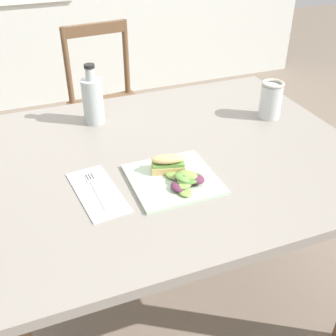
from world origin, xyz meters
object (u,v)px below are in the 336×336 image
object	(u,v)px
dining_table	(170,183)
chair_wooden_far	(109,106)
sandwich_half_front	(168,163)
plate_lunch	(173,179)
fork_on_napkin	(95,188)
bottle_cold_brew	(93,102)
mason_jar_iced_tea	(271,102)

from	to	relation	value
dining_table	chair_wooden_far	distance (m)	1.06
dining_table	chair_wooden_far	bearing A→B (deg)	87.66
sandwich_half_front	plate_lunch	bearing A→B (deg)	-89.47
fork_on_napkin	bottle_cold_brew	bearing A→B (deg)	77.21
mason_jar_iced_tea	plate_lunch	bearing A→B (deg)	-152.22
mason_jar_iced_tea	sandwich_half_front	bearing A→B (deg)	-155.80
plate_lunch	fork_on_napkin	bearing A→B (deg)	169.70
bottle_cold_brew	mason_jar_iced_tea	size ratio (longest dim) A/B	1.58
dining_table	fork_on_napkin	size ratio (longest dim) A/B	6.61
chair_wooden_far	fork_on_napkin	size ratio (longest dim) A/B	4.68
bottle_cold_brew	mason_jar_iced_tea	world-z (taller)	bottle_cold_brew
plate_lunch	mason_jar_iced_tea	distance (m)	0.56
mason_jar_iced_tea	dining_table	bearing A→B (deg)	-165.92
bottle_cold_brew	dining_table	bearing A→B (deg)	-60.00
sandwich_half_front	dining_table	bearing A→B (deg)	65.50
sandwich_half_front	mason_jar_iced_tea	world-z (taller)	mason_jar_iced_tea
fork_on_napkin	mason_jar_iced_tea	world-z (taller)	mason_jar_iced_tea
plate_lunch	sandwich_half_front	bearing A→B (deg)	90.53
fork_on_napkin	mason_jar_iced_tea	size ratio (longest dim) A/B	1.35
chair_wooden_far	dining_table	bearing A→B (deg)	-92.34
dining_table	plate_lunch	world-z (taller)	plate_lunch
dining_table	sandwich_half_front	bearing A→B (deg)	-114.50
plate_lunch	sandwich_half_front	xyz separation A→B (m)	(-0.00, 0.04, 0.03)
chair_wooden_far	sandwich_half_front	xyz separation A→B (m)	(-0.09, -1.15, 0.33)
fork_on_napkin	mason_jar_iced_tea	xyz separation A→B (m)	(0.71, 0.22, 0.06)
fork_on_napkin	mason_jar_iced_tea	distance (m)	0.75
dining_table	plate_lunch	bearing A→B (deg)	-108.62
fork_on_napkin	bottle_cold_brew	world-z (taller)	bottle_cold_brew
chair_wooden_far	fork_on_napkin	world-z (taller)	chair_wooden_far
bottle_cold_brew	fork_on_napkin	bearing A→B (deg)	-102.79
chair_wooden_far	fork_on_napkin	xyz separation A→B (m)	(-0.31, -1.15, 0.30)
bottle_cold_brew	plate_lunch	bearing A→B (deg)	-74.39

